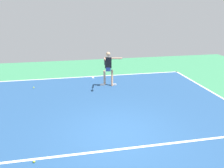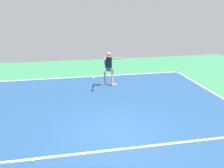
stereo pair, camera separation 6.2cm
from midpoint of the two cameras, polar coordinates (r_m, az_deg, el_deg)
name	(u,v)px [view 2 (the right image)]	position (r m, az deg, el deg)	size (l,w,h in m)	color
ground_plane	(117,134)	(8.02, 1.52, -11.82)	(22.85, 22.85, 0.00)	#388456
court_surface	(117,134)	(8.02, 1.52, -11.81)	(10.85, 13.69, 0.00)	navy
court_line_baseline_near	(93,76)	(14.23, -4.41, 1.83)	(10.85, 0.10, 0.01)	white
court_line_service	(124,149)	(7.30, 3.06, -15.17)	(8.14, 0.10, 0.01)	white
court_line_centre_mark	(93,77)	(14.04, -4.32, 1.60)	(0.10, 0.30, 0.01)	white
tennis_player	(109,66)	(12.30, -0.65, 4.20)	(1.15, 1.21, 1.79)	tan
tennis_ball_centre_court	(33,161)	(7.07, -18.04, -17.13)	(0.07, 0.07, 0.07)	#C6E53D
tennis_ball_by_sideline	(34,87)	(12.81, -17.98, -0.78)	(0.07, 0.07, 0.07)	#CCE033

